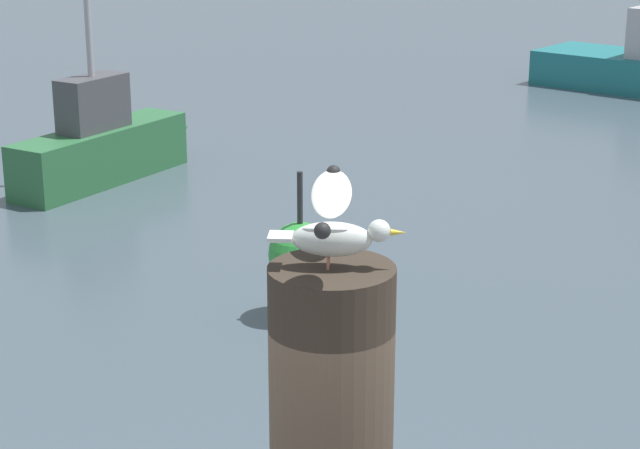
# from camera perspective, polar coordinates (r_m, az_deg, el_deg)

# --- Properties ---
(mooring_post) EXTENTS (0.37, 0.37, 1.06)m
(mooring_post) POSITION_cam_1_polar(r_m,az_deg,el_deg) (3.39, 0.58, -10.70)
(mooring_post) COLOR #382D23
(mooring_post) RESTS_ON harbor_quay
(seagull) EXTENTS (0.39, 0.61, 0.22)m
(seagull) POSITION_cam_1_polar(r_m,az_deg,el_deg) (3.14, 0.68, -0.16)
(seagull) COLOR #C67260
(seagull) RESTS_ON mooring_post
(boat_green) EXTENTS (2.43, 2.80, 3.50)m
(boat_green) POSITION_cam_1_polar(r_m,az_deg,el_deg) (14.47, -10.70, 4.11)
(boat_green) COLOR #2D6B3D
(boat_green) RESTS_ON ground_plane
(channel_buoy) EXTENTS (0.56, 0.56, 1.33)m
(channel_buoy) POSITION_cam_1_polar(r_m,az_deg,el_deg) (9.76, -1.01, -2.12)
(channel_buoy) COLOR green
(channel_buoy) RESTS_ON ground_plane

